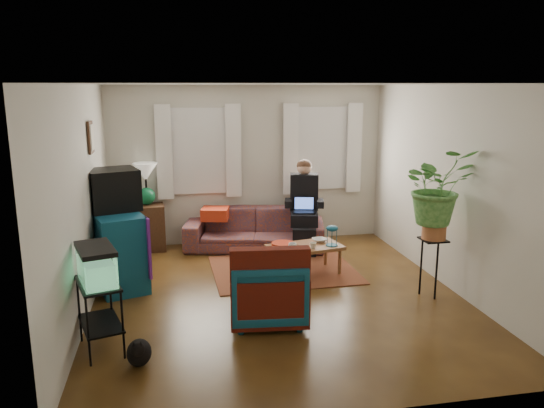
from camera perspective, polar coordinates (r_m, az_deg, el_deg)
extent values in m
cube|color=#4F2B14|center=(6.74, 0.65, -9.90)|extent=(4.50, 5.00, 0.01)
cube|color=white|center=(6.23, 0.71, 12.78)|extent=(4.50, 5.00, 0.01)
cube|color=silver|center=(8.78, -2.60, 4.22)|extent=(4.50, 0.01, 2.60)
cube|color=silver|center=(4.02, 7.89, -6.12)|extent=(4.50, 0.01, 2.60)
cube|color=silver|center=(6.31, -19.76, 0.14)|extent=(0.01, 5.00, 2.60)
cube|color=silver|center=(7.15, 18.65, 1.62)|extent=(0.01, 5.00, 2.60)
cube|color=white|center=(8.65, -7.87, 5.66)|extent=(1.08, 0.04, 1.38)
cube|color=white|center=(9.00, 5.35, 5.99)|extent=(1.08, 0.04, 1.38)
cube|color=white|center=(8.57, -7.84, 5.60)|extent=(1.36, 0.06, 1.50)
cube|color=white|center=(8.92, 5.49, 5.93)|extent=(1.36, 0.06, 1.50)
cube|color=#3D2616|center=(7.04, -18.85, 6.80)|extent=(0.04, 0.32, 0.40)
cube|color=brown|center=(7.64, 1.22, -7.06)|extent=(2.03, 1.64, 0.01)
imported|color=brown|center=(8.53, -1.89, -2.00)|extent=(2.33, 1.33, 0.86)
cube|color=#3D2216|center=(8.72, -13.17, -2.41)|extent=(0.54, 0.54, 0.74)
cube|color=#116167|center=(7.25, -16.32, -4.60)|extent=(0.87, 1.23, 1.00)
cube|color=black|center=(7.18, -16.72, 1.51)|extent=(0.75, 0.71, 0.53)
cube|color=black|center=(5.61, -17.99, -11.43)|extent=(0.52, 0.71, 0.71)
cube|color=#7FD899|center=(5.42, -18.38, -6.17)|extent=(0.47, 0.65, 0.37)
ellipsoid|color=black|center=(5.32, -14.12, -14.98)|extent=(0.24, 0.36, 0.30)
imported|color=#105D64|center=(5.97, -0.48, -8.67)|extent=(0.88, 0.84, 0.83)
cube|color=#9E0A0A|center=(5.60, -0.21, -8.20)|extent=(0.85, 0.27, 0.69)
cube|color=brown|center=(7.43, 3.53, -6.02)|extent=(1.09, 0.74, 0.42)
imported|color=white|center=(7.18, 2.22, -4.56)|extent=(0.13, 0.13, 0.09)
imported|color=beige|center=(7.24, 4.45, -4.48)|extent=(0.11, 0.11, 0.09)
imported|color=white|center=(7.56, 5.13, -3.89)|extent=(0.23, 0.23, 0.05)
cylinder|color=#B21414|center=(7.37, 1.16, -4.31)|extent=(0.37, 0.37, 0.04)
cube|color=black|center=(6.93, 16.77, -6.54)|extent=(0.32, 0.32, 0.74)
imported|color=#599947|center=(6.71, 17.25, 0.60)|extent=(0.86, 0.75, 0.94)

